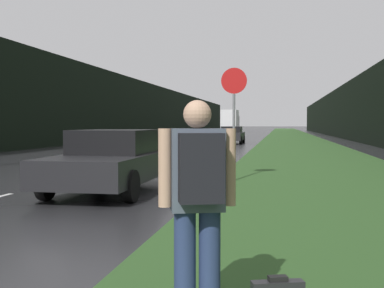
# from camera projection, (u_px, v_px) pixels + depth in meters

# --- Properties ---
(grass_verge) EXTENTS (6.00, 240.00, 0.02)m
(grass_verge) POSITION_uv_depth(u_px,v_px,m) (296.00, 142.00, 39.69)
(grass_verge) COLOR #2D5123
(grass_verge) RESTS_ON ground_plane
(lane_stripe_c) EXTENTS (0.12, 3.00, 0.01)m
(lane_stripe_c) POSITION_uv_depth(u_px,v_px,m) (102.00, 170.00, 16.03)
(lane_stripe_c) COLOR silver
(lane_stripe_c) RESTS_ON ground_plane
(lane_stripe_d) EXTENTS (0.12, 3.00, 0.01)m
(lane_stripe_d) POSITION_uv_depth(u_px,v_px,m) (156.00, 156.00, 22.91)
(lane_stripe_d) COLOR silver
(lane_stripe_d) RESTS_ON ground_plane
(treeline_far_side) EXTENTS (2.00, 140.00, 6.28)m
(treeline_far_side) POSITION_uv_depth(u_px,v_px,m) (132.00, 109.00, 52.52)
(treeline_far_side) COLOR black
(treeline_far_side) RESTS_ON ground_plane
(treeline_near_side) EXTENTS (2.00, 140.00, 5.60)m
(treeline_near_side) POSITION_uv_depth(u_px,v_px,m) (354.00, 111.00, 48.31)
(treeline_near_side) COLOR black
(treeline_near_side) RESTS_ON ground_plane
(stop_sign) EXTENTS (0.69, 0.07, 3.04)m
(stop_sign) POSITION_uv_depth(u_px,v_px,m) (234.00, 112.00, 12.84)
(stop_sign) COLOR slate
(stop_sign) RESTS_ON ground_plane
(hitchhiker_with_backpack) EXTENTS (0.58, 0.50, 1.73)m
(hitchhiker_with_backpack) POSITION_uv_depth(u_px,v_px,m) (198.00, 196.00, 3.65)
(hitchhiker_with_backpack) COLOR navy
(hitchhiker_with_backpack) RESTS_ON ground_plane
(car_passing_near) EXTENTS (2.00, 4.62, 1.40)m
(car_passing_near) POSITION_uv_depth(u_px,v_px,m) (113.00, 160.00, 11.03)
(car_passing_near) COLOR black
(car_passing_near) RESTS_ON ground_plane
(car_passing_far) EXTENTS (1.88, 4.50, 1.34)m
(car_passing_far) POSITION_uv_depth(u_px,v_px,m) (232.00, 135.00, 37.69)
(car_passing_far) COLOR black
(car_passing_far) RESTS_ON ground_plane
(delivery_truck) EXTENTS (2.55, 7.17, 3.73)m
(delivery_truck) POSITION_uv_depth(u_px,v_px,m) (230.00, 121.00, 77.06)
(delivery_truck) COLOR gray
(delivery_truck) RESTS_ON ground_plane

